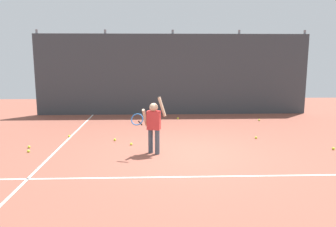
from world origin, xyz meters
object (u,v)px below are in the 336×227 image
(tennis_player, at_px, (153,123))
(tennis_ball_5, at_px, (178,118))
(tennis_ball_3, at_px, (256,138))
(tennis_ball_6, at_px, (131,144))
(tennis_ball_7, at_px, (333,149))
(tennis_ball_4, at_px, (259,120))
(tennis_ball_0, at_px, (115,140))
(tennis_ball_2, at_px, (28,151))
(tennis_ball_8, at_px, (69,136))
(tennis_ball_1, at_px, (29,147))

(tennis_player, bearing_deg, tennis_ball_5, 94.19)
(tennis_ball_5, bearing_deg, tennis_ball_3, -55.90)
(tennis_ball_5, relative_size, tennis_ball_6, 1.00)
(tennis_ball_5, bearing_deg, tennis_ball_7, -48.99)
(tennis_ball_4, relative_size, tennis_ball_7, 1.00)
(tennis_player, xyz_separation_m, tennis_ball_3, (2.84, 1.31, -0.69))
(tennis_player, distance_m, tennis_ball_6, 1.18)
(tennis_player, height_order, tennis_ball_0, tennis_player)
(tennis_player, bearing_deg, tennis_ball_2, -168.09)
(tennis_ball_5, bearing_deg, tennis_ball_6, -112.56)
(tennis_ball_0, bearing_deg, tennis_ball_8, 160.87)
(tennis_player, height_order, tennis_ball_8, tennis_player)
(tennis_player, distance_m, tennis_ball_7, 4.47)
(tennis_ball_0, distance_m, tennis_ball_8, 1.41)
(tennis_player, xyz_separation_m, tennis_ball_6, (-0.58, 0.76, -0.69))
(tennis_ball_1, xyz_separation_m, tennis_ball_2, (0.12, -0.38, 0.00))
(tennis_ball_3, bearing_deg, tennis_ball_5, 124.10)
(tennis_ball_2, bearing_deg, tennis_ball_1, 107.95)
(tennis_ball_3, distance_m, tennis_ball_4, 2.65)
(tennis_ball_2, bearing_deg, tennis_ball_8, 67.97)
(tennis_ball_1, bearing_deg, tennis_ball_5, 42.62)
(tennis_ball_7, height_order, tennis_ball_8, same)
(tennis_ball_0, bearing_deg, tennis_ball_3, 1.28)
(tennis_ball_0, relative_size, tennis_ball_6, 1.00)
(tennis_ball_0, distance_m, tennis_ball_4, 5.41)
(tennis_ball_2, height_order, tennis_ball_8, same)
(tennis_ball_2, height_order, tennis_ball_4, same)
(tennis_ball_2, relative_size, tennis_ball_3, 1.00)
(tennis_ball_3, bearing_deg, tennis_ball_1, -173.01)
(tennis_ball_6, xyz_separation_m, tennis_ball_8, (-1.80, 0.92, 0.00))
(tennis_ball_3, height_order, tennis_ball_8, same)
(tennis_ball_2, bearing_deg, tennis_ball_6, 13.22)
(tennis_ball_2, height_order, tennis_ball_3, same)
(tennis_ball_1, xyz_separation_m, tennis_ball_4, (6.81, 3.24, 0.00))
(tennis_player, relative_size, tennis_ball_8, 20.46)
(tennis_ball_1, xyz_separation_m, tennis_ball_5, (3.97, 3.65, 0.00))
(tennis_player, bearing_deg, tennis_ball_1, -174.82)
(tennis_ball_0, height_order, tennis_ball_5, same)
(tennis_ball_6, distance_m, tennis_ball_8, 2.02)
(tennis_ball_6, bearing_deg, tennis_ball_3, 9.02)
(tennis_ball_1, bearing_deg, tennis_ball_3, 6.99)
(tennis_ball_0, relative_size, tennis_ball_5, 1.00)
(tennis_ball_0, relative_size, tennis_ball_2, 1.00)
(tennis_ball_3, xyz_separation_m, tennis_ball_5, (-1.98, 2.92, 0.00))
(tennis_ball_0, bearing_deg, tennis_ball_7, -11.13)
(tennis_ball_1, bearing_deg, tennis_ball_4, 25.46)
(tennis_ball_0, distance_m, tennis_ball_1, 2.15)
(tennis_ball_2, xyz_separation_m, tennis_ball_6, (2.41, 0.57, 0.00))
(tennis_ball_0, distance_m, tennis_ball_6, 0.66)
(tennis_ball_8, bearing_deg, tennis_ball_4, 19.35)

